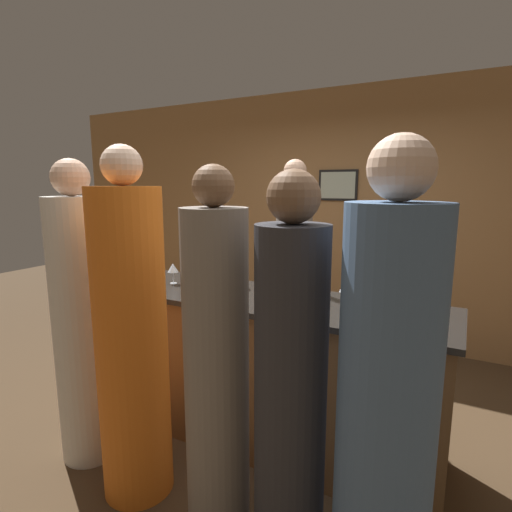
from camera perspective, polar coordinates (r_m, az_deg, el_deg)
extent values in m
plane|color=#4C3823|center=(3.13, -0.48, -23.90)|extent=(14.00, 14.00, 0.00)
cube|color=#A37547|center=(4.63, 12.51, 5.50)|extent=(8.00, 0.06, 2.80)
cube|color=black|center=(4.59, 11.63, 9.88)|extent=(0.44, 0.02, 0.34)
cube|color=#B7C6B2|center=(4.58, 11.58, 9.88)|extent=(0.39, 0.00, 0.29)
cube|color=brown|center=(2.88, -0.49, -15.76)|extent=(2.50, 0.64, 0.99)
cube|color=black|center=(2.70, -0.51, -5.97)|extent=(2.56, 0.70, 0.04)
cylinder|color=gray|center=(3.51, 5.34, -4.21)|extent=(0.31, 0.31, 1.77)
sphere|color=tan|center=(3.41, 5.61, 12.01)|extent=(0.19, 0.19, 0.19)
cylinder|color=orange|center=(2.36, -17.29, -12.22)|extent=(0.39, 0.39, 1.75)
sphere|color=beige|center=(2.19, -18.65, 12.20)|extent=(0.21, 0.21, 0.21)
cylinder|color=gray|center=(2.04, -5.64, -16.86)|extent=(0.32, 0.32, 1.65)
sphere|color=brown|center=(1.82, -6.14, 9.95)|extent=(0.19, 0.19, 0.19)
cylinder|color=#4C6B93|center=(1.71, 17.96, -22.37)|extent=(0.37, 0.37, 1.69)
sphere|color=beige|center=(1.45, 20.05, 11.77)|extent=(0.23, 0.23, 0.23)
cylinder|color=silver|center=(2.78, -23.52, -9.87)|extent=(0.35, 0.35, 1.68)
sphere|color=tan|center=(2.63, -24.99, 10.15)|extent=(0.22, 0.22, 0.22)
cylinder|color=#2D2D33|center=(1.87, 4.90, -20.54)|extent=(0.32, 0.32, 1.59)
sphere|color=brown|center=(1.61, 5.39, 8.44)|extent=(0.22, 0.22, 0.22)
cylinder|color=black|center=(2.69, 9.46, -3.31)|extent=(0.07, 0.07, 0.23)
cylinder|color=black|center=(2.66, 9.56, -0.05)|extent=(0.03, 0.03, 0.09)
cylinder|color=black|center=(2.24, 6.35, -5.91)|extent=(0.07, 0.07, 0.23)
cylinder|color=black|center=(2.21, 6.43, -2.08)|extent=(0.03, 0.03, 0.08)
cylinder|color=black|center=(2.67, 3.37, -3.36)|extent=(0.07, 0.07, 0.22)
cylinder|color=black|center=(2.64, 3.40, -0.26)|extent=(0.03, 0.03, 0.08)
cylinder|color=silver|center=(2.91, -3.81, -2.65)|extent=(0.16, 0.16, 0.18)
cylinder|color=silver|center=(3.14, -19.25, -3.90)|extent=(0.05, 0.05, 0.00)
cylinder|color=silver|center=(3.12, -19.30, -3.01)|extent=(0.01, 0.01, 0.10)
cone|color=silver|center=(3.11, -19.39, -1.55)|extent=(0.08, 0.08, 0.07)
cylinder|color=silver|center=(2.48, 2.56, -6.99)|extent=(0.05, 0.05, 0.00)
cylinder|color=silver|center=(2.46, 2.57, -5.80)|extent=(0.01, 0.01, 0.10)
cone|color=silver|center=(2.44, 2.58, -3.87)|extent=(0.06, 0.06, 0.07)
cylinder|color=silver|center=(2.70, -7.82, -5.65)|extent=(0.05, 0.05, 0.00)
cylinder|color=silver|center=(2.69, -7.85, -4.70)|extent=(0.01, 0.01, 0.09)
cone|color=silver|center=(2.67, -7.88, -3.21)|extent=(0.07, 0.07, 0.06)
cylinder|color=silver|center=(3.10, -17.58, -3.98)|extent=(0.05, 0.05, 0.00)
cylinder|color=silver|center=(3.09, -17.63, -3.13)|extent=(0.01, 0.01, 0.09)
cone|color=silver|center=(3.07, -17.70, -1.78)|extent=(0.08, 0.08, 0.06)
cylinder|color=silver|center=(2.40, 1.42, -7.54)|extent=(0.05, 0.05, 0.00)
cylinder|color=silver|center=(2.39, 1.42, -6.55)|extent=(0.01, 0.01, 0.08)
cone|color=silver|center=(2.37, 1.43, -4.68)|extent=(0.07, 0.07, 0.08)
cylinder|color=silver|center=(3.07, -11.68, -3.83)|extent=(0.05, 0.05, 0.00)
cylinder|color=silver|center=(3.06, -11.71, -3.02)|extent=(0.01, 0.01, 0.08)
cone|color=silver|center=(3.04, -11.76, -1.64)|extent=(0.08, 0.08, 0.07)
cylinder|color=silver|center=(2.36, 7.49, -7.92)|extent=(0.05, 0.05, 0.00)
cylinder|color=silver|center=(2.35, 7.52, -6.72)|extent=(0.01, 0.01, 0.10)
cone|color=silver|center=(2.32, 7.57, -4.64)|extent=(0.07, 0.07, 0.08)
cylinder|color=silver|center=(2.46, 12.54, -7.34)|extent=(0.05, 0.05, 0.00)
cylinder|color=silver|center=(2.45, 12.59, -6.17)|extent=(0.01, 0.01, 0.10)
cone|color=silver|center=(2.42, 12.67, -4.16)|extent=(0.07, 0.07, 0.08)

